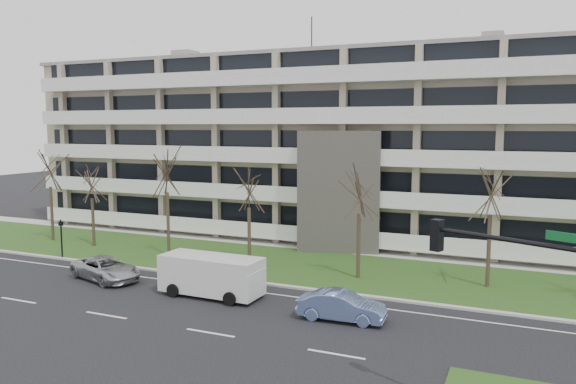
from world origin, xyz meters
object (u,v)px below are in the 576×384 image
at_px(traffic_signal, 538,308).
at_px(pedestrian_signal, 61,234).
at_px(blue_sedan, 341,306).
at_px(white_van, 212,272).
at_px(silver_pickup, 106,269).

bearing_deg(traffic_signal, pedestrian_signal, -178.03).
height_order(blue_sedan, white_van, white_van).
bearing_deg(pedestrian_signal, silver_pickup, -24.37).
xyz_separation_m(silver_pickup, white_van, (7.69, -0.25, 0.63)).
xyz_separation_m(white_van, traffic_signal, (16.18, -8.88, 2.84)).
distance_m(silver_pickup, traffic_signal, 25.79).
relative_size(silver_pickup, pedestrian_signal, 1.79).
bearing_deg(silver_pickup, blue_sedan, -77.13).
distance_m(white_van, pedestrian_signal, 14.70).
relative_size(silver_pickup, traffic_signal, 0.78).
bearing_deg(blue_sedan, white_van, 80.43).
height_order(traffic_signal, pedestrian_signal, traffic_signal).
relative_size(traffic_signal, pedestrian_signal, 2.30).
height_order(blue_sedan, traffic_signal, traffic_signal).
bearing_deg(traffic_signal, silver_pickup, -177.18).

